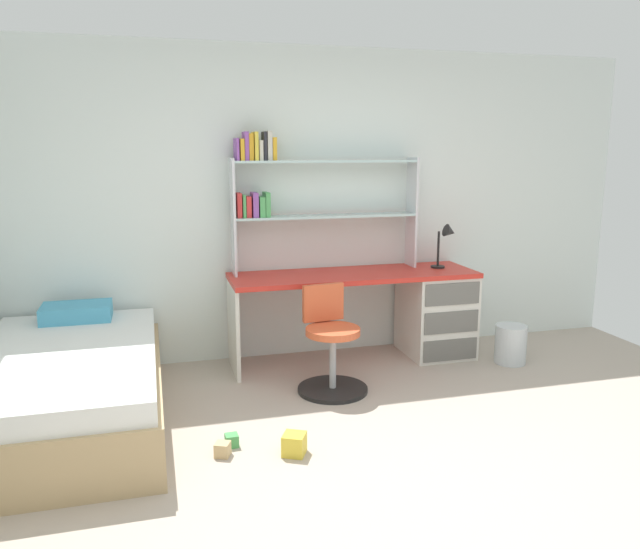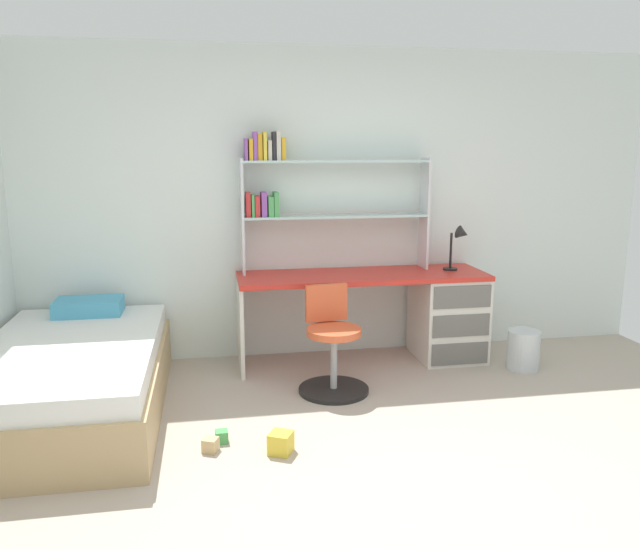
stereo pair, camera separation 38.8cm
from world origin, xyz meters
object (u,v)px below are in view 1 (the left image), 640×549
object	(u,v)px
desk	(415,308)
toy_block_natural_1	(223,449)
desk_lamp	(447,239)
toy_block_yellow_2	(294,444)
toy_block_green_0	(232,440)
bookshelf_hutch	(297,188)
swivel_chair	(331,351)
bed_platform	(68,387)
waste_bin	(511,344)

from	to	relation	value
desk	toy_block_natural_1	distance (m)	2.32
desk_lamp	toy_block_yellow_2	distance (m)	2.44
desk_lamp	toy_block_green_0	bearing A→B (deg)	-147.63
bookshelf_hutch	toy_block_green_0	size ratio (longest dim) A/B	20.62
desk	bookshelf_hutch	xyz separation A→B (m)	(-0.98, 0.19, 1.02)
swivel_chair	toy_block_natural_1	xyz separation A→B (m)	(-0.90, -0.81, -0.26)
swivel_chair	desk_lamp	bearing A→B (deg)	25.79
desk	swivel_chair	xyz separation A→B (m)	(-0.92, -0.58, -0.12)
toy_block_green_0	toy_block_natural_1	world-z (taller)	toy_block_natural_1
bed_platform	waste_bin	world-z (taller)	bed_platform
toy_block_green_0	toy_block_natural_1	bearing A→B (deg)	-122.31
toy_block_natural_1	toy_block_green_0	bearing A→B (deg)	57.69
desk_lamp	waste_bin	size ratio (longest dim) A/B	1.19
bookshelf_hutch	toy_block_green_0	distance (m)	2.18
desk_lamp	toy_block_natural_1	world-z (taller)	desk_lamp
desk_lamp	waste_bin	xyz separation A→B (m)	(0.42, -0.40, -0.85)
desk_lamp	bookshelf_hutch	bearing A→B (deg)	171.32
swivel_chair	waste_bin	world-z (taller)	swivel_chair
desk	bed_platform	distance (m)	2.82
swivel_chair	desk	bearing A→B (deg)	32.42
toy_block_green_0	toy_block_yellow_2	size ratio (longest dim) A/B	0.60
toy_block_natural_1	toy_block_yellow_2	xyz separation A→B (m)	(0.41, -0.09, 0.02)
bed_platform	toy_block_green_0	bearing A→B (deg)	-31.26
desk_lamp	toy_block_yellow_2	xyz separation A→B (m)	(-1.69, -1.48, -0.95)
bookshelf_hutch	bed_platform	bearing A→B (deg)	-153.04
swivel_chair	bed_platform	size ratio (longest dim) A/B	0.38
desk	bed_platform	world-z (taller)	desk
desk	toy_block_yellow_2	distance (m)	2.08
desk	waste_bin	xyz separation A→B (m)	(0.70, -0.40, -0.26)
swivel_chair	bed_platform	world-z (taller)	swivel_chair
desk_lamp	toy_block_yellow_2	bearing A→B (deg)	-138.70
desk_lamp	waste_bin	world-z (taller)	desk_lamp
desk	desk_lamp	world-z (taller)	desk_lamp
bookshelf_hutch	toy_block_yellow_2	world-z (taller)	bookshelf_hutch
toy_block_yellow_2	bed_platform	bearing A→B (deg)	149.12
desk	desk_lamp	distance (m)	0.65
toy_block_yellow_2	toy_block_green_0	bearing A→B (deg)	150.22
desk_lamp	swivel_chair	bearing A→B (deg)	-154.21
bed_platform	toy_block_natural_1	size ratio (longest dim) A/B	24.61
bookshelf_hutch	desk_lamp	xyz separation A→B (m)	(1.26, -0.19, -0.44)
bookshelf_hutch	toy_block_natural_1	size ratio (longest dim) A/B	18.92
desk_lamp	swivel_chair	xyz separation A→B (m)	(-1.20, -0.58, -0.71)
bookshelf_hutch	bed_platform	xyz separation A→B (m)	(-1.74, -0.89, -1.20)
desk_lamp	swivel_chair	world-z (taller)	desk_lamp
bookshelf_hutch	waste_bin	world-z (taller)	bookshelf_hutch
toy_block_yellow_2	swivel_chair	bearing A→B (deg)	61.58
desk	bookshelf_hutch	distance (m)	1.43
desk	desk_lamp	size ratio (longest dim) A/B	5.34
desk	waste_bin	distance (m)	0.85
bed_platform	toy_block_natural_1	bearing A→B (deg)	-37.56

